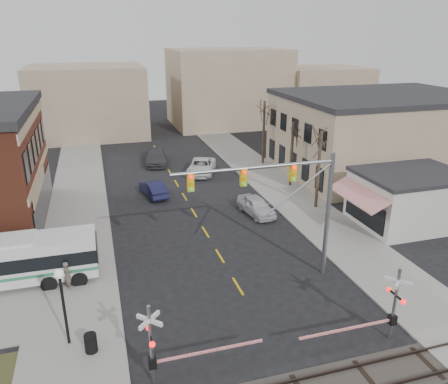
# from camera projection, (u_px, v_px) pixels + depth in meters

# --- Properties ---
(ground) EXTENTS (160.00, 160.00, 0.00)m
(ground) POSITION_uv_depth(u_px,v_px,m) (249.00, 305.00, 24.78)
(ground) COLOR black
(ground) RESTS_ON ground
(sidewalk_west) EXTENTS (5.00, 60.00, 0.12)m
(sidewalk_west) POSITION_uv_depth(u_px,v_px,m) (79.00, 199.00, 40.20)
(sidewalk_west) COLOR gray
(sidewalk_west) RESTS_ON ground
(sidewalk_east) EXTENTS (5.00, 60.00, 0.12)m
(sidewalk_east) POSITION_uv_depth(u_px,v_px,m) (270.00, 180.00, 45.29)
(sidewalk_east) COLOR gray
(sidewalk_east) RESTS_ON ground
(tan_building) EXTENTS (20.30, 15.30, 8.50)m
(tan_building) POSITION_uv_depth(u_px,v_px,m) (379.00, 133.00, 47.18)
(tan_building) COLOR gray
(tan_building) RESTS_ON ground
(awning_shop) EXTENTS (9.74, 6.20, 4.30)m
(awning_shop) POSITION_uv_depth(u_px,v_px,m) (409.00, 198.00, 34.60)
(awning_shop) COLOR beige
(awning_shop) RESTS_ON ground
(tree_east_a) EXTENTS (0.28, 0.28, 6.75)m
(tree_east_a) POSITION_uv_depth(u_px,v_px,m) (318.00, 170.00, 37.17)
(tree_east_a) COLOR #382B21
(tree_east_a) RESTS_ON sidewalk_east
(tree_east_b) EXTENTS (0.28, 0.28, 6.30)m
(tree_east_b) POSITION_uv_depth(u_px,v_px,m) (292.00, 154.00, 42.72)
(tree_east_b) COLOR #382B21
(tree_east_b) RESTS_ON sidewalk_east
(tree_east_c) EXTENTS (0.28, 0.28, 7.20)m
(tree_east_c) POSITION_uv_depth(u_px,v_px,m) (264.00, 133.00, 49.82)
(tree_east_c) COLOR #382B21
(tree_east_c) RESTS_ON sidewalk_east
(traffic_signal_mast) EXTENTS (9.75, 0.30, 8.00)m
(traffic_signal_mast) POSITION_uv_depth(u_px,v_px,m) (289.00, 194.00, 25.38)
(traffic_signal_mast) COLOR gray
(traffic_signal_mast) RESTS_ON ground
(rr_crossing_west) EXTENTS (5.60, 1.36, 4.00)m
(rr_crossing_west) POSITION_uv_depth(u_px,v_px,m) (161.00, 344.00, 18.74)
(rr_crossing_west) COLOR gray
(rr_crossing_west) RESTS_ON ground
(rr_crossing_east) EXTENTS (5.60, 1.36, 4.00)m
(rr_crossing_east) POSITION_uv_depth(u_px,v_px,m) (387.00, 306.00, 21.34)
(rr_crossing_east) COLOR gray
(rr_crossing_east) RESTS_ON ground
(street_lamp) EXTENTS (0.44, 0.44, 4.12)m
(street_lamp) POSITION_uv_depth(u_px,v_px,m) (62.00, 291.00, 20.57)
(street_lamp) COLOR black
(street_lamp) RESTS_ON sidewalk_west
(trash_bin) EXTENTS (0.60, 0.60, 0.95)m
(trash_bin) POSITION_uv_depth(u_px,v_px,m) (91.00, 343.00, 20.87)
(trash_bin) COLOR black
(trash_bin) RESTS_ON sidewalk_west
(car_a) EXTENTS (2.44, 4.69, 1.52)m
(car_a) POSITION_uv_depth(u_px,v_px,m) (256.00, 206.00, 36.83)
(car_a) COLOR silver
(car_a) RESTS_ON ground
(car_b) EXTENTS (2.32, 4.63, 1.46)m
(car_b) POSITION_uv_depth(u_px,v_px,m) (153.00, 189.00, 40.96)
(car_b) COLOR #161739
(car_b) RESTS_ON ground
(car_c) EXTENTS (4.55, 6.19, 1.56)m
(car_c) POSITION_uv_depth(u_px,v_px,m) (201.00, 167.00, 47.46)
(car_c) COLOR white
(car_c) RESTS_ON ground
(car_d) EXTENTS (3.14, 6.11, 1.70)m
(car_d) POSITION_uv_depth(u_px,v_px,m) (156.00, 157.00, 50.99)
(car_d) COLOR #3A3A3E
(car_d) RESTS_ON ground
(pedestrian_near) EXTENTS (0.62, 0.76, 1.79)m
(pedestrian_near) POSITION_uv_depth(u_px,v_px,m) (68.00, 275.00, 25.86)
(pedestrian_near) COLOR #5E544B
(pedestrian_near) RESTS_ON sidewalk_west
(pedestrian_far) EXTENTS (0.97, 0.91, 1.58)m
(pedestrian_far) POSITION_uv_depth(u_px,v_px,m) (69.00, 246.00, 29.62)
(pedestrian_far) COLOR #34365B
(pedestrian_far) RESTS_ON sidewalk_west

